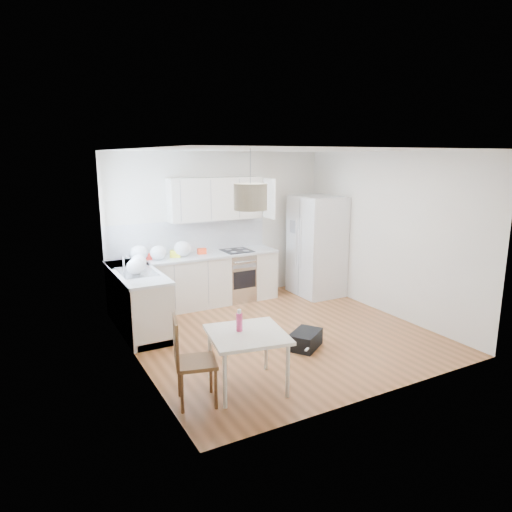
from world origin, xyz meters
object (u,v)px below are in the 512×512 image
(dining_table, at_px, (247,339))
(dining_chair, at_px, (196,360))
(gym_bag, at_px, (305,340))
(refrigerator, at_px, (317,246))

(dining_table, height_order, dining_chair, dining_chair)
(dining_chair, height_order, gym_bag, dining_chair)
(dining_chair, xyz_separation_m, gym_bag, (1.86, 0.64, -0.37))
(dining_chair, distance_m, gym_bag, 2.00)
(refrigerator, distance_m, dining_table, 3.92)
(dining_table, bearing_deg, refrigerator, 52.67)
(refrigerator, relative_size, gym_bag, 3.73)
(dining_chair, bearing_deg, refrigerator, 51.87)
(gym_bag, bearing_deg, dining_table, 172.06)
(refrigerator, height_order, dining_table, refrigerator)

